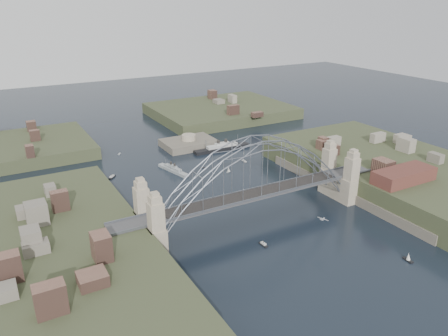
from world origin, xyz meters
TOP-DOWN VIEW (x-y plane):
  - ground at (0.00, 0.00)m, footprint 500.00×500.00m
  - bridge at (0.00, 0.00)m, footprint 84.00×13.80m
  - shore_west at (-57.32, 0.00)m, footprint 50.50×90.00m
  - shore_east at (57.32, 0.00)m, footprint 50.50×90.00m
  - headland_nw at (-55.00, 95.00)m, footprint 60.00×45.00m
  - headland_ne at (50.00, 110.00)m, footprint 70.00×55.00m
  - fort_island at (12.00, 70.00)m, footprint 22.00×16.00m
  - wharf_shed at (44.00, -14.00)m, footprint 20.00×8.00m
  - finger_pier at (39.00, -28.00)m, footprint 4.00×22.00m
  - naval_cruiser_near at (-5.54, 46.45)m, footprint 5.83×16.01m
  - naval_cruiser_far at (-26.08, 88.35)m, footprint 4.51×13.87m
  - ocean_liner at (22.27, 59.03)m, footprint 25.15×3.87m
  - aeroplane at (8.17, -18.95)m, footprint 1.71×2.93m
  - small_boat_a at (-22.60, 19.50)m, footprint 2.73×2.17m
  - small_boat_b at (12.00, 35.81)m, footprint 1.86×1.47m
  - small_boat_c at (-5.68, -12.74)m, footprint 1.08×2.89m
  - small_boat_d at (22.97, 42.59)m, footprint 0.87×2.53m
  - small_boat_e at (-26.81, 51.73)m, footprint 3.37×3.58m
  - small_boat_f at (5.96, 44.12)m, footprint 1.38×1.17m
  - small_boat_g at (20.97, -35.91)m, footprint 1.11×2.85m
  - small_boat_h at (-17.15, 74.93)m, footprint 1.70×2.14m

SIDE VIEW (x-z plane):
  - fort_island at x=12.00m, z-range -5.04..4.36m
  - ground at x=0.00m, z-range 0.00..0.00m
  - small_boat_d at x=22.97m, z-range -0.08..0.38m
  - small_boat_f at x=5.96m, z-range -0.08..0.38m
  - small_boat_h at x=-17.15m, z-range -0.08..0.38m
  - small_boat_e at x=-26.81m, z-range -0.43..0.99m
  - small_boat_c at x=-5.68m, z-range -0.43..0.99m
  - small_boat_a at x=-22.60m, z-range -0.43..1.00m
  - headland_nw at x=-55.00m, z-range -4.00..5.00m
  - finger_pier at x=39.00m, z-range 0.00..1.40m
  - naval_cruiser_far at x=-26.08m, z-range -1.60..3.05m
  - naval_cruiser_near at x=-5.54m, z-range -1.65..3.14m
  - headland_ne at x=50.00m, z-range -4.00..5.50m
  - small_boat_g at x=20.97m, z-range -0.40..1.98m
  - ocean_liner at x=22.27m, z-range -2.12..4.04m
  - small_boat_b at x=12.00m, z-range -0.21..2.17m
  - shore_west at x=-57.32m, z-range -4.03..7.97m
  - shore_east at x=57.32m, z-range -4.03..7.97m
  - aeroplane at x=8.17m, z-range 6.67..7.11m
  - wharf_shed at x=44.00m, z-range 8.00..12.00m
  - bridge at x=0.00m, z-range 0.02..24.62m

